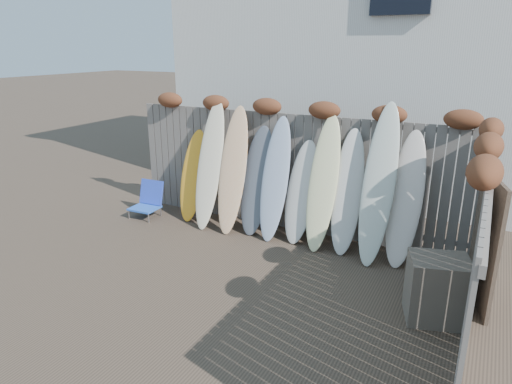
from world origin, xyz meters
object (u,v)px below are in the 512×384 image
at_px(beach_chair, 148,200).
at_px(lattice_panel, 485,242).
at_px(wooden_crate, 437,289).
at_px(surfboard_0, 193,176).

height_order(beach_chair, lattice_panel, lattice_panel).
height_order(wooden_crate, surfboard_0, surfboard_0).
bearing_deg(wooden_crate, lattice_panel, 55.85).
relative_size(beach_chair, wooden_crate, 0.85).
relative_size(beach_chair, lattice_panel, 0.40).
distance_m(wooden_crate, lattice_panel, 0.87).
bearing_deg(wooden_crate, beach_chair, 167.97).
bearing_deg(surfboard_0, wooden_crate, -17.22).
distance_m(wooden_crate, surfboard_0, 4.63).
bearing_deg(lattice_panel, surfboard_0, 156.19).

